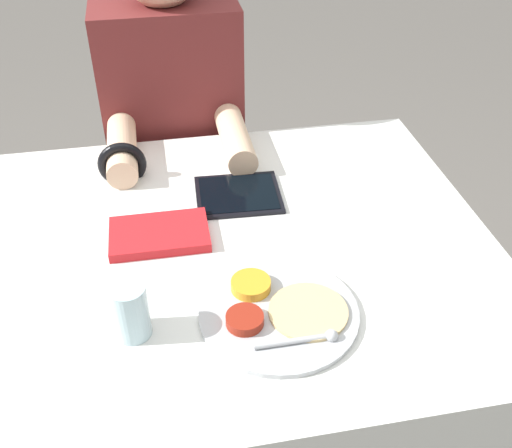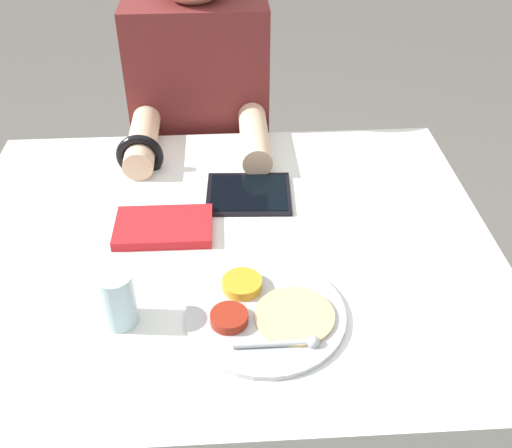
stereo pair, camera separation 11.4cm
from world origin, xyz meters
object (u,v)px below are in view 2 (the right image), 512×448
Objects in this scene: thali_tray at (264,312)px; drinking_glass at (117,299)px; person_diner at (204,163)px; red_notebook at (164,227)px; tablet_device at (249,194)px.

drinking_glass is (-0.24, 0.00, 0.04)m from thali_tray.
drinking_glass is at bearing 179.23° from thali_tray.
person_diner is at bearing 98.85° from thali_tray.
thali_tray is 0.80m from person_diner.
red_notebook is 0.26m from drinking_glass.
drinking_glass reaches higher than tablet_device.
person_diner is at bearing 82.67° from red_notebook.
thali_tray reaches higher than tablet_device.
person_diner reaches higher than thali_tray.
tablet_device is (-0.01, 0.37, -0.00)m from thali_tray.
thali_tray is 1.44× the size of tablet_device.
person_diner reaches higher than red_notebook.
tablet_device is at bearing 91.40° from thali_tray.
person_diner is 0.81m from drinking_glass.
thali_tray is 0.22× the size of person_diner.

